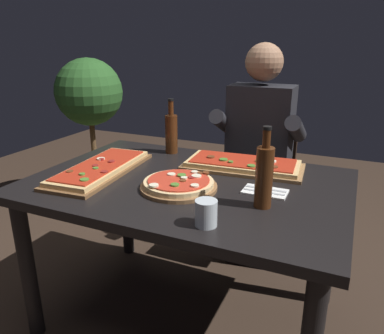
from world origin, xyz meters
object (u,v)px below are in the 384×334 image
at_px(dining_table, 188,200).
at_px(pizza_round_far, 179,184).
at_px(diner_chair, 260,177).
at_px(potted_plant_corner, 91,112).
at_px(wine_bottle_dark, 264,175).
at_px(seated_diner, 258,144).
at_px(pizza_rectangular_front, 243,165).
at_px(oil_bottle_amber, 171,132).
at_px(tumbler_near_camera, 206,213).
at_px(pizza_rectangular_left, 100,169).

bearing_deg(dining_table, pizza_round_far, -86.55).
relative_size(diner_chair, potted_plant_corner, 0.72).
xyz_separation_m(dining_table, wine_bottle_dark, (0.37, -0.13, 0.22)).
xyz_separation_m(diner_chair, seated_diner, (-0.00, -0.12, 0.26)).
bearing_deg(pizza_rectangular_front, potted_plant_corner, 153.42).
xyz_separation_m(dining_table, oil_bottle_amber, (-0.27, 0.37, 0.21)).
xyz_separation_m(pizza_rectangular_front, tumbler_near_camera, (0.06, -0.63, 0.03)).
distance_m(pizza_round_far, potted_plant_corner, 1.79).
height_order(dining_table, pizza_round_far, pizza_round_far).
relative_size(dining_table, oil_bottle_amber, 4.63).
distance_m(oil_bottle_amber, potted_plant_corner, 1.29).
bearing_deg(oil_bottle_amber, pizza_rectangular_left, -110.08).
bearing_deg(wine_bottle_dark, diner_chair, 103.92).
xyz_separation_m(pizza_round_far, diner_chair, (0.12, 0.96, -0.27)).
bearing_deg(wine_bottle_dark, oil_bottle_amber, 142.18).
bearing_deg(diner_chair, pizza_rectangular_front, -85.34).
distance_m(dining_table, diner_chair, 0.88).
bearing_deg(potted_plant_corner, diner_chair, -7.02).
bearing_deg(pizza_rectangular_left, potted_plant_corner, 130.34).
relative_size(pizza_rectangular_front, seated_diner, 0.45).
bearing_deg(oil_bottle_amber, wine_bottle_dark, -37.82).
distance_m(wine_bottle_dark, seated_diner, 0.91).
xyz_separation_m(pizza_rectangular_left, potted_plant_corner, (-0.94, 1.11, 0.01)).
bearing_deg(pizza_rectangular_front, dining_table, -123.66).
xyz_separation_m(pizza_rectangular_front, potted_plant_corner, (-1.55, 0.77, 0.01)).
bearing_deg(pizza_rectangular_left, dining_table, 9.14).
xyz_separation_m(pizza_round_far, seated_diner, (0.12, 0.84, -0.02)).
distance_m(dining_table, tumbler_near_camera, 0.45).
distance_m(oil_bottle_amber, seated_diner, 0.55).
height_order(pizza_rectangular_left, seated_diner, seated_diner).
xyz_separation_m(tumbler_near_camera, potted_plant_corner, (-1.60, 1.40, -0.01)).
bearing_deg(dining_table, tumbler_near_camera, -56.75).
xyz_separation_m(wine_bottle_dark, tumbler_near_camera, (-0.14, -0.23, -0.08)).
height_order(dining_table, tumbler_near_camera, tumbler_near_camera).
distance_m(oil_bottle_amber, tumbler_near_camera, 0.89).
relative_size(pizza_rectangular_left, seated_diner, 0.47).
relative_size(pizza_round_far, wine_bottle_dark, 1.06).
distance_m(tumbler_near_camera, potted_plant_corner, 2.13).
distance_m(pizza_round_far, tumbler_near_camera, 0.35).
height_order(tumbler_near_camera, diner_chair, diner_chair).
height_order(pizza_rectangular_left, oil_bottle_amber, oil_bottle_amber).
bearing_deg(seated_diner, diner_chair, 90.00).
bearing_deg(seated_diner, tumbler_near_camera, -84.43).
distance_m(wine_bottle_dark, diner_chair, 1.09).
height_order(dining_table, pizza_rectangular_front, pizza_rectangular_front).
bearing_deg(oil_bottle_amber, pizza_rectangular_front, -12.66).
height_order(dining_table, seated_diner, seated_diner).
height_order(wine_bottle_dark, seated_diner, seated_diner).
bearing_deg(tumbler_near_camera, wine_bottle_dark, 58.97).
bearing_deg(potted_plant_corner, pizza_rectangular_front, -26.58).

